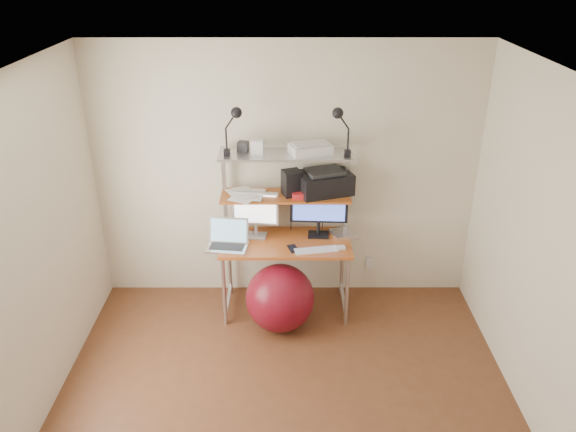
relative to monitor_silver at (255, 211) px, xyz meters
name	(u,v)px	position (x,y,z in m)	size (l,w,h in m)	color
room	(285,277)	(0.28, -1.55, 0.26)	(3.60, 3.60, 3.60)	brown
computer_desk	(286,217)	(0.28, -0.05, -0.04)	(1.20, 0.60, 1.57)	#B15722
wall_outlet	(370,263)	(1.13, 0.23, -0.69)	(0.08, 0.01, 0.12)	silver
monitor_silver	(255,211)	(0.00, 0.00, 0.00)	(0.43, 0.17, 0.48)	#B8B7BC
monitor_black	(319,209)	(0.59, 0.02, 0.01)	(0.54, 0.16, 0.53)	black
laptop	(228,240)	(-0.24, -0.20, -0.20)	(0.39, 0.33, 0.32)	silver
keyboard	(316,250)	(0.56, -0.29, -0.25)	(0.39, 0.11, 0.01)	silver
mouse	(340,248)	(0.77, -0.26, -0.24)	(0.09, 0.06, 0.03)	silver
mac_mini	(343,234)	(0.82, 0.00, -0.24)	(0.20, 0.20, 0.04)	silver
phone	(293,249)	(0.35, -0.26, -0.25)	(0.08, 0.14, 0.01)	black
printer	(324,182)	(0.63, 0.07, 0.26)	(0.55, 0.46, 0.23)	black
nas_cube	(292,183)	(0.34, 0.02, 0.27)	(0.16, 0.16, 0.23)	black
red_box	(303,194)	(0.43, -0.04, 0.18)	(0.20, 0.13, 0.05)	red
scanner	(310,148)	(0.50, 0.01, 0.60)	(0.41, 0.32, 0.09)	silver
box_white	(257,147)	(0.03, 0.01, 0.62)	(0.11, 0.09, 0.12)	silver
box_grey	(243,147)	(-0.10, 0.06, 0.60)	(0.09, 0.09, 0.09)	#2A2A2C
clip_lamp_left	(234,121)	(-0.15, -0.05, 0.87)	(0.17, 0.10, 0.43)	black
clip_lamp_right	(340,121)	(0.74, -0.07, 0.87)	(0.17, 0.10, 0.43)	black
exercise_ball	(280,298)	(0.23, -0.41, -0.68)	(0.63, 0.63, 0.63)	maroon
paper_stack	(245,194)	(-0.09, 0.00, 0.17)	(0.38, 0.41, 0.02)	white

